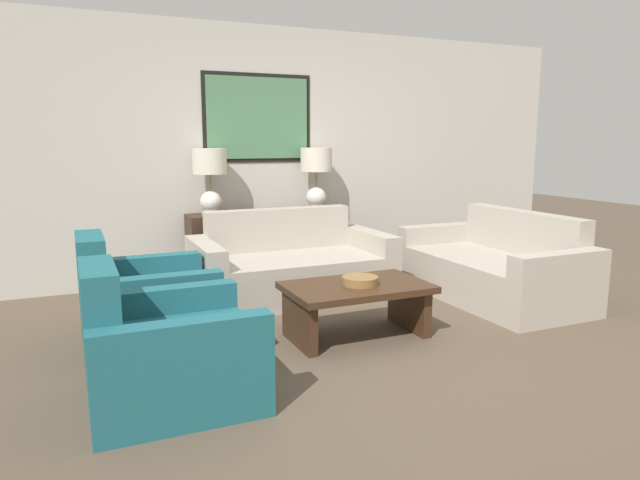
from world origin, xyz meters
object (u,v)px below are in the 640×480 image
(console_table, at_px, (266,246))
(table_lamp_left, at_px, (210,173))
(armchair_near_camera, at_px, (166,354))
(armchair_near_back_wall, at_px, (143,306))
(coffee_table, at_px, (357,299))
(table_lamp_right, at_px, (316,170))
(couch_by_back_wall, at_px, (291,268))
(decorative_bowl, at_px, (360,281))
(couch_by_side, at_px, (494,269))

(console_table, height_order, table_lamp_left, table_lamp_left)
(armchair_near_camera, bearing_deg, table_lamp_left, 71.03)
(armchair_near_back_wall, bearing_deg, coffee_table, -19.48)
(console_table, xyz_separation_m, armchair_near_camera, (-1.44, -2.51, -0.09))
(table_lamp_right, height_order, couch_by_back_wall, table_lamp_right)
(table_lamp_left, height_order, table_lamp_right, same)
(armchair_near_back_wall, bearing_deg, table_lamp_right, 35.86)
(table_lamp_left, relative_size, armchair_near_back_wall, 0.72)
(table_lamp_left, distance_m, decorative_bowl, 2.22)
(couch_by_back_wall, distance_m, couch_by_side, 1.92)
(couch_by_back_wall, bearing_deg, armchair_near_camera, -128.81)
(decorative_bowl, bearing_deg, console_table, 91.76)
(table_lamp_right, bearing_deg, table_lamp_left, 180.00)
(table_lamp_right, distance_m, armchair_near_back_wall, 2.64)
(armchair_near_camera, bearing_deg, decorative_bowl, 18.56)
(decorative_bowl, distance_m, armchair_near_camera, 1.59)
(table_lamp_right, height_order, couch_by_side, table_lamp_right)
(coffee_table, relative_size, armchair_near_camera, 1.15)
(couch_by_back_wall, height_order, armchair_near_back_wall, armchair_near_back_wall)
(decorative_bowl, bearing_deg, couch_by_side, 15.71)
(couch_by_back_wall, bearing_deg, couch_by_side, -25.09)
(table_lamp_right, distance_m, couch_by_side, 2.11)
(couch_by_side, relative_size, coffee_table, 1.71)
(table_lamp_right, relative_size, armchair_near_camera, 0.72)
(couch_by_side, bearing_deg, armchair_near_back_wall, 178.65)
(couch_by_back_wall, xyz_separation_m, decorative_bowl, (0.06, -1.29, 0.17))
(armchair_near_back_wall, bearing_deg, decorative_bowl, -20.00)
(table_lamp_left, relative_size, decorative_bowl, 2.44)
(table_lamp_right, relative_size, decorative_bowl, 2.44)
(table_lamp_left, distance_m, couch_by_back_wall, 1.27)
(couch_by_side, distance_m, armchair_near_camera, 3.32)
(table_lamp_right, xyz_separation_m, armchair_near_back_wall, (-2.02, -1.46, -0.87))
(couch_by_side, distance_m, armchair_near_back_wall, 3.18)
(table_lamp_right, xyz_separation_m, coffee_table, (-0.53, -1.98, -0.86))
(couch_by_side, distance_m, coffee_table, 1.75)
(table_lamp_left, height_order, decorative_bowl, table_lamp_left)
(table_lamp_right, relative_size, couch_by_back_wall, 0.36)
(decorative_bowl, relative_size, armchair_near_back_wall, 0.29)
(couch_by_side, xyz_separation_m, coffee_table, (-1.69, -0.45, 0.02))
(console_table, xyz_separation_m, coffee_table, (0.05, -1.98, -0.07))
(coffee_table, bearing_deg, decorative_bowl, -52.27)
(decorative_bowl, bearing_deg, coffee_table, 127.73)
(decorative_bowl, xyz_separation_m, armchair_near_back_wall, (-1.50, 0.55, -0.16))
(table_lamp_right, distance_m, armchair_near_camera, 3.33)
(table_lamp_right, xyz_separation_m, decorative_bowl, (-0.52, -2.00, -0.71))
(armchair_near_camera, bearing_deg, table_lamp_right, 51.20)
(console_table, relative_size, couch_by_side, 0.90)
(table_lamp_right, xyz_separation_m, couch_by_side, (1.16, -1.53, -0.88))
(table_lamp_left, xyz_separation_m, armchair_near_camera, (-0.86, -2.51, -0.87))
(table_lamp_right, bearing_deg, couch_by_side, -52.86)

